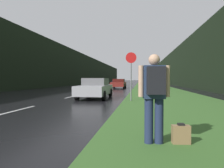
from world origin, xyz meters
TOP-DOWN VIEW (x-y plane):
  - grass_verge at (7.05, 40.00)m, footprint 6.00×240.00m
  - lane_stripe_b at (0.00, 7.65)m, footprint 0.12×3.00m
  - lane_stripe_c at (0.00, 14.65)m, footprint 0.12×3.00m
  - lane_stripe_d at (0.00, 21.65)m, footprint 0.12×3.00m
  - lane_stripe_e at (0.00, 28.65)m, footprint 0.12×3.00m
  - lane_stripe_f at (0.00, 35.65)m, footprint 0.12×3.00m
  - treeline_far_side at (-10.05, 50.00)m, footprint 2.00×140.00m
  - treeline_near_side at (13.05, 50.00)m, footprint 2.00×140.00m
  - stop_sign at (4.52, 12.09)m, footprint 0.64×0.07m
  - hitchhiker_with_backpack at (5.35, 4.21)m, footprint 0.62×0.45m
  - suitcase at (5.87, 4.29)m, footprint 0.36×0.19m
  - car_passing_near at (2.02, 13.49)m, footprint 1.88×4.34m
  - car_passing_far at (2.02, 28.20)m, footprint 1.91×4.71m
  - car_oncoming at (-2.02, 57.31)m, footprint 1.87×4.73m

SIDE VIEW (x-z plane):
  - lane_stripe_b at x=0.00m, z-range 0.00..0.01m
  - lane_stripe_c at x=0.00m, z-range 0.00..0.01m
  - lane_stripe_d at x=0.00m, z-range 0.00..0.01m
  - lane_stripe_e at x=0.00m, z-range 0.00..0.01m
  - lane_stripe_f at x=0.00m, z-range 0.00..0.01m
  - grass_verge at x=7.05m, z-range 0.00..0.02m
  - suitcase at x=5.87m, z-range -0.01..0.41m
  - car_passing_near at x=2.02m, z-range 0.00..1.37m
  - car_passing_far at x=2.02m, z-range 0.02..1.36m
  - car_oncoming at x=-2.02m, z-range 0.00..1.40m
  - hitchhiker_with_backpack at x=5.35m, z-range 0.13..1.92m
  - stop_sign at x=4.52m, z-range 0.29..3.18m
  - treeline_near_side at x=13.05m, z-range 0.00..7.55m
  - treeline_far_side at x=-10.05m, z-range 0.00..7.64m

